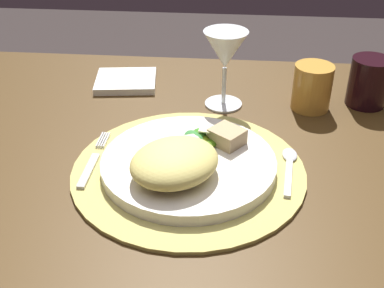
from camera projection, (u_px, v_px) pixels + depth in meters
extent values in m
cube|color=#432D12|center=(191.00, 161.00, 0.82)|extent=(1.44, 0.82, 0.03)
cylinder|color=tan|center=(189.00, 170.00, 0.77)|extent=(0.36, 0.36, 0.01)
cylinder|color=white|center=(189.00, 164.00, 0.77)|extent=(0.27, 0.27, 0.02)
ellipsoid|color=#DCCB6B|center=(175.00, 162.00, 0.71)|extent=(0.18, 0.18, 0.05)
ellipsoid|color=#3E6B11|center=(203.00, 144.00, 0.79)|extent=(0.06, 0.05, 0.01)
ellipsoid|color=#50660F|center=(199.00, 140.00, 0.79)|extent=(0.05, 0.05, 0.02)
ellipsoid|color=#347B36|center=(194.00, 140.00, 0.79)|extent=(0.05, 0.06, 0.02)
ellipsoid|color=#31791F|center=(198.00, 136.00, 0.80)|extent=(0.04, 0.05, 0.02)
cube|color=beige|center=(190.00, 137.00, 0.77)|extent=(0.03, 0.03, 0.01)
cube|color=beige|center=(205.00, 129.00, 0.79)|extent=(0.02, 0.03, 0.00)
cube|color=tan|center=(227.00, 137.00, 0.79)|extent=(0.07, 0.07, 0.03)
cube|color=silver|center=(89.00, 171.00, 0.76)|extent=(0.01, 0.09, 0.00)
cube|color=silver|center=(100.00, 140.00, 0.84)|extent=(0.00, 0.05, 0.00)
cube|color=silver|center=(102.00, 140.00, 0.84)|extent=(0.00, 0.05, 0.00)
cube|color=silver|center=(104.00, 140.00, 0.84)|extent=(0.00, 0.05, 0.00)
cube|color=silver|center=(107.00, 140.00, 0.84)|extent=(0.00, 0.05, 0.00)
cube|color=silver|center=(288.00, 178.00, 0.75)|extent=(0.02, 0.09, 0.00)
ellipsoid|color=silver|center=(290.00, 156.00, 0.80)|extent=(0.02, 0.04, 0.01)
cube|color=white|center=(126.00, 81.00, 1.04)|extent=(0.14, 0.12, 0.01)
cylinder|color=silver|center=(223.00, 104.00, 0.96)|extent=(0.07, 0.07, 0.00)
cylinder|color=silver|center=(224.00, 86.00, 0.94)|extent=(0.01, 0.01, 0.07)
cone|color=silver|center=(225.00, 50.00, 0.90)|extent=(0.08, 0.08, 0.07)
cylinder|color=gold|center=(312.00, 87.00, 0.93)|extent=(0.07, 0.07, 0.09)
cylinder|color=black|center=(369.00, 82.00, 0.94)|extent=(0.08, 0.08, 0.09)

